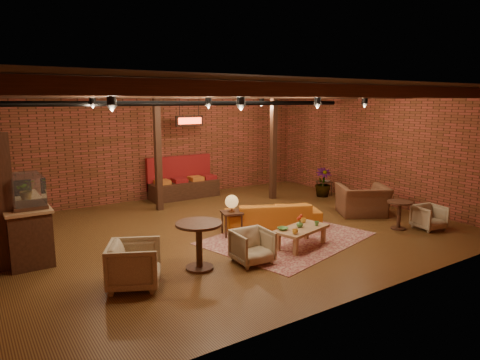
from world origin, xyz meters
TOP-DOWN VIEW (x-y plane):
  - floor at (0.00, 0.00)m, footprint 10.00×10.00m
  - ceiling at (0.00, 0.00)m, footprint 10.00×8.00m
  - wall_back at (0.00, 4.00)m, footprint 10.00×0.02m
  - wall_front at (0.00, -4.00)m, footprint 10.00×0.02m
  - wall_right at (5.00, 0.00)m, footprint 0.02×8.00m
  - ceiling_beams at (0.00, 0.00)m, footprint 9.80×6.40m
  - ceiling_pipe at (0.00, 1.60)m, footprint 9.60×0.12m
  - post_left at (-0.60, 2.60)m, footprint 0.16×0.16m
  - post_right at (2.80, 2.00)m, footprint 0.16×0.16m
  - service_counter at (-4.10, 1.00)m, footprint 0.80×2.50m
  - plant_counter at (-4.00, 1.20)m, footprint 0.35×0.39m
  - banquette at (0.60, 3.55)m, footprint 2.10×0.70m
  - service_sign at (0.60, 3.10)m, footprint 0.86×0.06m
  - ceiling_spotlights at (0.00, 0.00)m, footprint 6.40×4.40m
  - rug at (0.70, -1.22)m, footprint 3.81×3.24m
  - sofa at (0.89, -0.46)m, footprint 2.30×1.63m
  - coffee_table at (0.59, -1.79)m, footprint 1.29×0.85m
  - side_table_lamp at (-0.17, -0.38)m, footprint 0.54×0.54m
  - round_table_left at (-1.66, -1.68)m, footprint 0.81×0.81m
  - armchair_a at (-2.86, -1.76)m, footprint 1.01×1.03m
  - armchair_b at (-0.71, -1.94)m, footprint 0.69×0.65m
  - armchair_right at (3.55, -0.80)m, footprint 1.42×1.27m
  - side_table_book at (4.40, 1.45)m, footprint 0.48×0.48m
  - round_table_right at (3.29, -2.09)m, footprint 0.56×0.56m
  - armchair_far at (3.88, -2.48)m, footprint 0.69×0.65m
  - plant_tall at (4.26, 1.37)m, footprint 1.91×1.91m

SIDE VIEW (x-z plane):
  - floor at x=0.00m, z-range 0.00..0.00m
  - rug at x=0.70m, z-range 0.00..0.01m
  - armchair_far at x=3.88m, z-range 0.00..0.62m
  - sofa at x=0.89m, z-range 0.00..0.63m
  - armchair_b at x=-0.71m, z-range 0.00..0.67m
  - coffee_table at x=0.59m, z-range 0.03..0.69m
  - armchair_a at x=-2.86m, z-range 0.00..0.81m
  - side_table_book at x=4.40m, z-range 0.18..0.65m
  - round_table_right at x=3.29m, z-range 0.11..0.76m
  - banquette at x=0.60m, z-range 0.00..1.00m
  - armchair_right at x=3.55m, z-range 0.00..1.04m
  - round_table_left at x=-1.66m, z-range 0.15..0.99m
  - side_table_lamp at x=-0.17m, z-range 0.24..1.15m
  - service_counter at x=-4.10m, z-range 0.00..1.60m
  - plant_counter at x=-4.00m, z-range 1.07..1.37m
  - plant_tall at x=4.26m, z-range 0.00..2.65m
  - wall_back at x=0.00m, z-range 0.00..3.20m
  - wall_front at x=0.00m, z-range 0.00..3.20m
  - wall_right at x=5.00m, z-range 0.00..3.20m
  - post_left at x=-0.60m, z-range 0.00..3.20m
  - post_right at x=2.80m, z-range 0.00..3.20m
  - service_sign at x=0.60m, z-range 2.20..2.50m
  - ceiling_pipe at x=0.00m, z-range 2.79..2.91m
  - ceiling_spotlights at x=0.00m, z-range 2.72..3.00m
  - ceiling_beams at x=0.00m, z-range 2.97..3.19m
  - ceiling at x=0.00m, z-range 3.19..3.21m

